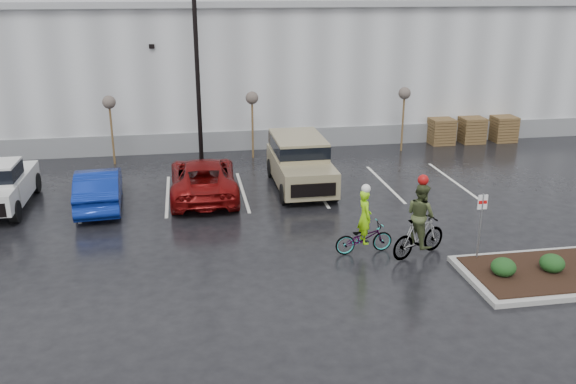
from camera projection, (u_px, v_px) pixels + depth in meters
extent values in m
plane|color=black|center=(356.00, 275.00, 17.61)|extent=(120.00, 120.00, 0.00)
cube|color=#A4A6A8|center=(260.00, 61.00, 36.98)|extent=(60.00, 15.00, 7.00)
cube|color=slate|center=(279.00, 139.00, 30.92)|extent=(60.00, 0.12, 1.00)
cube|color=#999B9E|center=(259.00, 0.00, 35.82)|extent=(60.50, 15.50, 0.30)
cube|color=#2D421B|center=(230.00, 38.00, 58.58)|extent=(80.00, 25.00, 6.00)
cylinder|color=black|center=(197.00, 67.00, 26.69)|extent=(0.20, 0.20, 9.00)
cylinder|color=#4D361F|center=(112.00, 135.00, 28.00)|extent=(0.10, 0.10, 2.80)
sphere|color=#554944|center=(109.00, 102.00, 27.51)|extent=(0.60, 0.60, 0.60)
cylinder|color=#4D361F|center=(253.00, 129.00, 29.03)|extent=(0.10, 0.10, 2.80)
sphere|color=#554944|center=(252.00, 98.00, 28.55)|extent=(0.60, 0.60, 0.60)
cylinder|color=#4D361F|center=(403.00, 123.00, 30.23)|extent=(0.10, 0.10, 2.80)
sphere|color=#554944|center=(405.00, 93.00, 29.74)|extent=(0.60, 0.60, 0.60)
cube|color=#4D361F|center=(441.00, 131.00, 31.79)|extent=(1.20, 1.20, 1.35)
cube|color=#4D361F|center=(471.00, 130.00, 32.06)|extent=(1.20, 1.20, 1.35)
cube|color=#4D361F|center=(503.00, 129.00, 32.35)|extent=(1.20, 1.20, 1.35)
ellipsoid|color=#123415|center=(503.00, 267.00, 17.18)|extent=(0.70, 0.70, 0.52)
ellipsoid|color=#123415|center=(552.00, 263.00, 17.42)|extent=(0.70, 0.70, 0.52)
cylinder|color=gray|center=(480.00, 229.00, 18.04)|extent=(0.05, 0.05, 2.20)
cube|color=white|center=(483.00, 202.00, 17.77)|extent=(0.30, 0.02, 0.45)
cube|color=red|center=(483.00, 202.00, 17.76)|extent=(0.26, 0.02, 0.10)
imported|color=navy|center=(99.00, 188.00, 22.80)|extent=(1.89, 4.60, 1.48)
imported|color=#6B0909|center=(203.00, 178.00, 23.92)|extent=(2.56, 5.47, 1.51)
imported|color=#3F3F44|center=(364.00, 238.00, 18.95)|extent=(1.90, 0.79, 0.97)
imported|color=#82D40B|center=(365.00, 217.00, 18.72)|extent=(0.46, 0.65, 1.70)
sphere|color=silver|center=(366.00, 189.00, 18.43)|extent=(0.28, 0.28, 0.28)
imported|color=#3F3F44|center=(419.00, 237.00, 18.70)|extent=(2.09, 1.35, 1.26)
imported|color=#3A4324|center=(421.00, 215.00, 18.47)|extent=(0.87, 1.10, 1.99)
sphere|color=#990C0C|center=(423.00, 180.00, 18.10)|extent=(0.33, 0.33, 0.33)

